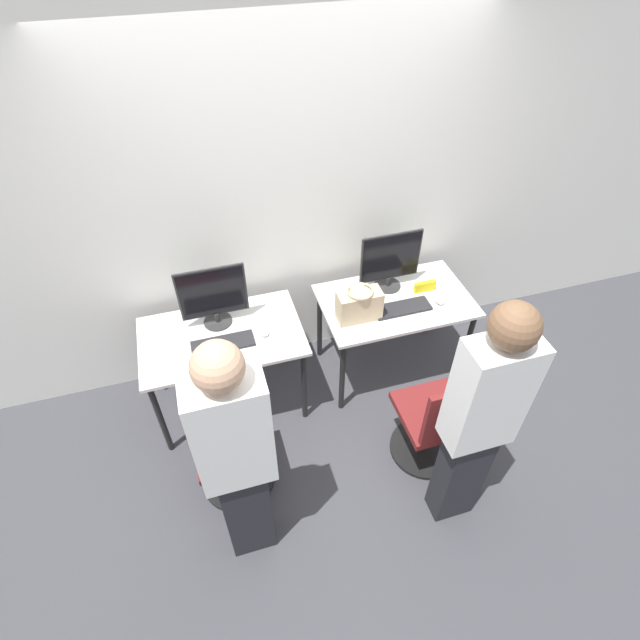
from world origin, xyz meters
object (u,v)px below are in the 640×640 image
at_px(office_chair_left, 234,456).
at_px(mouse_right, 439,301).
at_px(monitor_right, 390,260).
at_px(keyboard_right, 402,308).
at_px(keyboard_left, 223,344).
at_px(monitor_left, 213,296).
at_px(person_left, 237,456).
at_px(handbag, 359,305).
at_px(office_chair_right, 436,425).
at_px(mouse_left, 265,332).
at_px(person_right, 480,418).

xyz_separation_m(office_chair_left, mouse_right, (1.62, 0.59, 0.36)).
xyz_separation_m(monitor_right, keyboard_right, (0.00, -0.27, -0.22)).
xyz_separation_m(keyboard_left, mouse_right, (1.54, -0.02, 0.01)).
distance_m(monitor_left, office_chair_left, 1.02).
bearing_deg(person_left, keyboard_left, 86.87).
relative_size(person_left, monitor_right, 3.76).
distance_m(monitor_left, handbag, 0.97).
bearing_deg(person_left, office_chair_right, 9.76).
bearing_deg(person_left, mouse_left, 71.45).
bearing_deg(office_chair_right, keyboard_left, 147.89).
xyz_separation_m(person_left, monitor_right, (1.31, 1.23, 0.01)).
xyz_separation_m(monitor_right, office_chair_right, (-0.05, -1.02, -0.58)).
bearing_deg(mouse_right, person_left, -149.06).
distance_m(monitor_right, office_chair_right, 1.17).
xyz_separation_m(keyboard_left, office_chair_left, (-0.07, -0.61, -0.36)).
xyz_separation_m(person_left, mouse_right, (1.60, 0.96, -0.20)).
relative_size(monitor_left, office_chair_right, 0.50).
distance_m(mouse_right, person_right, 1.18).
bearing_deg(keyboard_right, keyboard_left, 179.33).
bearing_deg(office_chair_right, keyboard_right, 86.53).
bearing_deg(keyboard_right, monitor_left, 169.15).
xyz_separation_m(keyboard_left, handbag, (0.94, -0.01, 0.11)).
distance_m(keyboard_right, office_chair_right, 0.83).
bearing_deg(mouse_left, person_right, -51.99).
bearing_deg(office_chair_left, monitor_left, 85.11).
distance_m(keyboard_left, keyboard_right, 1.26).
bearing_deg(keyboard_right, person_right, -93.93).
xyz_separation_m(monitor_left, person_left, (-0.05, -1.21, -0.01)).
bearing_deg(office_chair_right, office_chair_left, 173.42).
xyz_separation_m(keyboard_right, mouse_right, (0.28, -0.01, 0.01)).
distance_m(monitor_right, handbag, 0.43).
xyz_separation_m(keyboard_left, monitor_right, (1.26, 0.25, 0.22)).
xyz_separation_m(monitor_left, office_chair_right, (1.21, -0.99, -0.58)).
bearing_deg(handbag, person_right, -77.56).
relative_size(monitor_right, keyboard_right, 1.11).
xyz_separation_m(person_left, office_chair_right, (1.27, 0.22, -0.57)).
relative_size(mouse_right, person_right, 0.05).
bearing_deg(mouse_left, monitor_right, 13.34).
bearing_deg(person_right, person_left, 173.16).
height_order(keyboard_left, monitor_right, monitor_right).
height_order(office_chair_left, mouse_right, office_chair_left).
xyz_separation_m(monitor_right, person_right, (-0.08, -1.38, -0.00)).
height_order(office_chair_left, handbag, handbag).
height_order(monitor_right, office_chair_right, monitor_right).
bearing_deg(office_chair_right, person_right, -94.85).
bearing_deg(monitor_right, monitor_left, -178.73).
xyz_separation_m(monitor_left, keyboard_left, (0.00, -0.23, -0.22)).
relative_size(mouse_left, office_chair_right, 0.10).
bearing_deg(person_left, office_chair_left, 92.85).
bearing_deg(keyboard_left, monitor_right, 11.43).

